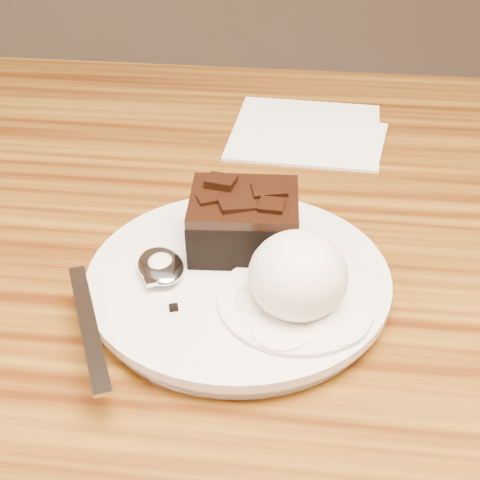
# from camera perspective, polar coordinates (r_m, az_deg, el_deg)

# --- Properties ---
(plate) EXTENTS (0.22, 0.22, 0.02)m
(plate) POSITION_cam_1_polar(r_m,az_deg,el_deg) (0.50, -0.13, -3.57)
(plate) COLOR silver
(plate) RESTS_ON dining_table
(brownie) EXTENTS (0.08, 0.07, 0.04)m
(brownie) POSITION_cam_1_polar(r_m,az_deg,el_deg) (0.51, 0.33, 1.28)
(brownie) COLOR black
(brownie) RESTS_ON plate
(ice_cream_scoop) EXTENTS (0.07, 0.07, 0.06)m
(ice_cream_scoop) POSITION_cam_1_polar(r_m,az_deg,el_deg) (0.45, 4.87, -2.94)
(ice_cream_scoop) COLOR white
(ice_cream_scoop) RESTS_ON plate
(melt_puddle) EXTENTS (0.11, 0.11, 0.00)m
(melt_puddle) POSITION_cam_1_polar(r_m,az_deg,el_deg) (0.47, 4.74, -5.12)
(melt_puddle) COLOR white
(melt_puddle) RESTS_ON plate
(spoon) EXTENTS (0.11, 0.18, 0.01)m
(spoon) POSITION_cam_1_polar(r_m,az_deg,el_deg) (0.49, -6.65, -2.32)
(spoon) COLOR silver
(spoon) RESTS_ON plate
(napkin) EXTENTS (0.16, 0.16, 0.01)m
(napkin) POSITION_cam_1_polar(r_m,az_deg,el_deg) (0.73, 5.53, 9.13)
(napkin) COLOR white
(napkin) RESTS_ON dining_table
(crumb_a) EXTENTS (0.01, 0.01, 0.00)m
(crumb_a) POSITION_cam_1_polar(r_m,az_deg,el_deg) (0.46, -5.57, -5.65)
(crumb_a) COLOR black
(crumb_a) RESTS_ON plate
(crumb_b) EXTENTS (0.01, 0.01, 0.00)m
(crumb_b) POSITION_cam_1_polar(r_m,az_deg,el_deg) (0.49, -6.29, -3.34)
(crumb_b) COLOR black
(crumb_b) RESTS_ON plate
(crumb_c) EXTENTS (0.01, 0.01, 0.00)m
(crumb_c) POSITION_cam_1_polar(r_m,az_deg,el_deg) (0.51, -2.46, -0.91)
(crumb_c) COLOR black
(crumb_c) RESTS_ON plate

